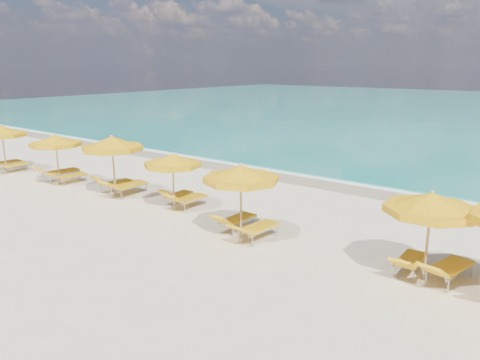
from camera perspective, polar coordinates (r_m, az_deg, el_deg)
The scene contains 22 objects.
ground_plane at distance 16.04m, azimuth -3.30°, elevation -5.19°, with size 120.00×120.00×0.00m, color beige.
wet_sand_band at distance 21.92m, azimuth 9.50°, elevation -0.09°, with size 120.00×2.60×0.01m, color tan.
foam_line at distance 22.61m, azimuth 10.47°, elevation 0.30°, with size 120.00×1.20×0.03m, color white.
whitecap_near at distance 33.00m, azimuth 8.33°, elevation 4.69°, with size 14.00×0.36×0.05m, color white.
umbrella_0 at distance 26.01m, azimuth -27.06°, elevation 5.28°, with size 2.32×2.32×2.35m.
umbrella_1 at distance 22.38m, azimuth -21.57°, elevation 4.43°, with size 2.62×2.62×2.26m.
umbrella_2 at distance 19.45m, azimuth -15.33°, elevation 4.25°, with size 2.75×2.75×2.51m.
umbrella_3 at distance 17.22m, azimuth -8.22°, elevation 2.32°, with size 2.41×2.41×2.14m.
umbrella_4 at distance 14.12m, azimuth 0.13°, elevation 0.72°, with size 2.38×2.38×2.37m.
umbrella_5 at distance 12.23m, azimuth 22.28°, elevation -2.72°, with size 2.92×2.92×2.31m.
lounger_0_left at distance 26.82m, azimuth -26.68°, elevation 1.64°, with size 0.71×1.82×0.72m.
lounger_0_right at distance 25.98m, azimuth -25.80°, elevation 1.35°, with size 0.58×1.73×0.61m.
lounger_1_left at distance 23.20m, azimuth -21.04°, elevation 0.56°, with size 0.94×2.10×0.86m.
lounger_1_right at distance 22.49m, azimuth -19.87°, elevation 0.15°, with size 0.62×1.74×0.64m.
lounger_2_left at distance 20.53m, azimuth -14.91°, elevation -0.72°, with size 0.72×1.76×0.82m.
lounger_2_right at distance 19.74m, azimuth -13.49°, elevation -1.12°, with size 0.74×2.07×0.84m.
lounger_3_left at distance 18.27m, azimuth -7.57°, elevation -2.23°, with size 0.70×1.62×0.75m.
lounger_3_right at distance 17.64m, azimuth -6.18°, elevation -2.72°, with size 0.62×1.79×0.76m.
lounger_4_left at distance 15.25m, azimuth -0.40°, elevation -5.33°, with size 0.61×1.78×0.78m.
lounger_4_right at distance 14.49m, azimuth 2.13°, elevation -6.40°, with size 0.75×1.89×0.74m.
lounger_5_left at distance 13.07m, azimuth 19.96°, elevation -9.70°, with size 0.59×1.67×0.71m.
lounger_5_right at distance 12.88m, azimuth 24.07°, elevation -10.34°, with size 0.99×1.97×0.78m.
Camera 1 is at (10.00, -11.38, 5.27)m, focal length 35.00 mm.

